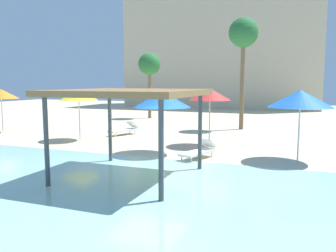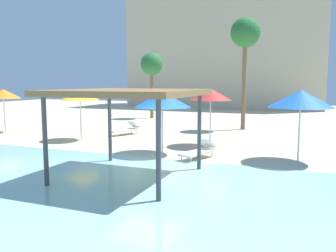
{
  "view_description": "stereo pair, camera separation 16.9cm",
  "coord_description": "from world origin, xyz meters",
  "px_view_note": "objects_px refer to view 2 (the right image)",
  "views": [
    {
      "loc": [
        5.12,
        -11.27,
        3.08
      ],
      "look_at": [
        0.0,
        2.0,
        1.3
      ],
      "focal_mm": 37.36,
      "sensor_mm": 36.0,
      "label": 1
    },
    {
      "loc": [
        5.27,
        -11.2,
        3.08
      ],
      "look_at": [
        0.0,
        2.0,
        1.3
      ],
      "focal_mm": 37.36,
      "sensor_mm": 36.0,
      "label": 2
    }
  ],
  "objects_px": {
    "shade_pavilion": "(129,95)",
    "lounge_chair_4": "(126,129)",
    "beach_umbrella_yellow_4": "(80,95)",
    "palm_tree_0": "(245,36)",
    "lounge_chair_2": "(200,150)",
    "palm_tree_2": "(152,65)",
    "beach_umbrella_red_2": "(211,94)",
    "beach_umbrella_orange_0": "(3,94)",
    "beach_umbrella_blue_6": "(162,99)",
    "beach_umbrella_blue_1": "(301,99)"
  },
  "relations": [
    {
      "from": "beach_umbrella_yellow_4",
      "to": "palm_tree_0",
      "type": "relative_size",
      "value": 0.37
    },
    {
      "from": "shade_pavilion",
      "to": "beach_umbrella_yellow_4",
      "type": "height_order",
      "value": "shade_pavilion"
    },
    {
      "from": "beach_umbrella_blue_1",
      "to": "palm_tree_0",
      "type": "height_order",
      "value": "palm_tree_0"
    },
    {
      "from": "beach_umbrella_orange_0",
      "to": "beach_umbrella_yellow_4",
      "type": "height_order",
      "value": "beach_umbrella_yellow_4"
    },
    {
      "from": "beach_umbrella_yellow_4",
      "to": "beach_umbrella_blue_6",
      "type": "relative_size",
      "value": 1.0
    },
    {
      "from": "shade_pavilion",
      "to": "beach_umbrella_blue_1",
      "type": "xyz_separation_m",
      "value": [
        5.02,
        4.53,
        -0.22
      ]
    },
    {
      "from": "palm_tree_2",
      "to": "beach_umbrella_blue_6",
      "type": "bearing_deg",
      "value": -63.92
    },
    {
      "from": "beach_umbrella_yellow_4",
      "to": "lounge_chair_4",
      "type": "height_order",
      "value": "beach_umbrella_yellow_4"
    },
    {
      "from": "beach_umbrella_yellow_4",
      "to": "lounge_chair_2",
      "type": "bearing_deg",
      "value": -16.3
    },
    {
      "from": "beach_umbrella_orange_0",
      "to": "palm_tree_2",
      "type": "height_order",
      "value": "palm_tree_2"
    },
    {
      "from": "beach_umbrella_orange_0",
      "to": "lounge_chair_2",
      "type": "relative_size",
      "value": 1.34
    },
    {
      "from": "shade_pavilion",
      "to": "beach_umbrella_red_2",
      "type": "relative_size",
      "value": 1.54
    },
    {
      "from": "beach_umbrella_orange_0",
      "to": "palm_tree_0",
      "type": "xyz_separation_m",
      "value": [
        13.45,
        6.86,
        3.66
      ]
    },
    {
      "from": "beach_umbrella_red_2",
      "to": "shade_pavilion",
      "type": "bearing_deg",
      "value": -97.8
    },
    {
      "from": "palm_tree_2",
      "to": "lounge_chair_4",
      "type": "bearing_deg",
      "value": -74.5
    },
    {
      "from": "shade_pavilion",
      "to": "beach_umbrella_red_2",
      "type": "height_order",
      "value": "shade_pavilion"
    },
    {
      "from": "beach_umbrella_blue_6",
      "to": "beach_umbrella_yellow_4",
      "type": "bearing_deg",
      "value": 161.91
    },
    {
      "from": "beach_umbrella_red_2",
      "to": "lounge_chair_4",
      "type": "height_order",
      "value": "beach_umbrella_red_2"
    },
    {
      "from": "beach_umbrella_blue_1",
      "to": "beach_umbrella_blue_6",
      "type": "bearing_deg",
      "value": -174.19
    },
    {
      "from": "lounge_chair_4",
      "to": "palm_tree_2",
      "type": "relative_size",
      "value": 0.35
    },
    {
      "from": "beach_umbrella_blue_1",
      "to": "lounge_chair_2",
      "type": "height_order",
      "value": "beach_umbrella_blue_1"
    },
    {
      "from": "lounge_chair_2",
      "to": "palm_tree_2",
      "type": "bearing_deg",
      "value": -129.95
    },
    {
      "from": "beach_umbrella_red_2",
      "to": "palm_tree_2",
      "type": "distance_m",
      "value": 13.9
    },
    {
      "from": "shade_pavilion",
      "to": "lounge_chair_2",
      "type": "relative_size",
      "value": 2.16
    },
    {
      "from": "beach_umbrella_blue_6",
      "to": "palm_tree_0",
      "type": "xyz_separation_m",
      "value": [
        1.88,
        9.25,
        3.68
      ]
    },
    {
      "from": "beach_umbrella_orange_0",
      "to": "palm_tree_0",
      "type": "height_order",
      "value": "palm_tree_0"
    },
    {
      "from": "beach_umbrella_orange_0",
      "to": "lounge_chair_4",
      "type": "relative_size",
      "value": 1.35
    },
    {
      "from": "beach_umbrella_blue_6",
      "to": "beach_umbrella_orange_0",
      "type": "bearing_deg",
      "value": 168.29
    },
    {
      "from": "beach_umbrella_red_2",
      "to": "palm_tree_2",
      "type": "relative_size",
      "value": 0.5
    },
    {
      "from": "beach_umbrella_orange_0",
      "to": "palm_tree_0",
      "type": "bearing_deg",
      "value": 27.02
    },
    {
      "from": "beach_umbrella_blue_1",
      "to": "palm_tree_2",
      "type": "relative_size",
      "value": 0.5
    },
    {
      "from": "beach_umbrella_blue_6",
      "to": "lounge_chair_4",
      "type": "relative_size",
      "value": 1.36
    },
    {
      "from": "shade_pavilion",
      "to": "lounge_chair_4",
      "type": "height_order",
      "value": "shade_pavilion"
    },
    {
      "from": "palm_tree_2",
      "to": "beach_umbrella_red_2",
      "type": "bearing_deg",
      "value": -53.69
    },
    {
      "from": "beach_umbrella_orange_0",
      "to": "beach_umbrella_yellow_4",
      "type": "relative_size",
      "value": 0.99
    },
    {
      "from": "beach_umbrella_blue_1",
      "to": "beach_umbrella_blue_6",
      "type": "height_order",
      "value": "beach_umbrella_blue_1"
    },
    {
      "from": "beach_umbrella_yellow_4",
      "to": "beach_umbrella_blue_6",
      "type": "bearing_deg",
      "value": -18.09
    },
    {
      "from": "palm_tree_2",
      "to": "beach_umbrella_blue_1",
      "type": "bearing_deg",
      "value": -47.12
    },
    {
      "from": "beach_umbrella_red_2",
      "to": "lounge_chair_4",
      "type": "distance_m",
      "value": 6.16
    },
    {
      "from": "palm_tree_2",
      "to": "shade_pavilion",
      "type": "bearing_deg",
      "value": -67.8
    },
    {
      "from": "beach_umbrella_red_2",
      "to": "lounge_chair_2",
      "type": "xyz_separation_m",
      "value": [
        0.37,
        -3.0,
        -2.17
      ]
    },
    {
      "from": "beach_umbrella_blue_1",
      "to": "lounge_chair_4",
      "type": "xyz_separation_m",
      "value": [
        -9.63,
        3.76,
        -2.12
      ]
    },
    {
      "from": "palm_tree_2",
      "to": "lounge_chair_2",
      "type": "bearing_deg",
      "value": -58.86
    },
    {
      "from": "shade_pavilion",
      "to": "beach_umbrella_orange_0",
      "type": "relative_size",
      "value": 1.61
    },
    {
      "from": "shade_pavilion",
      "to": "palm_tree_2",
      "type": "relative_size",
      "value": 0.77
    },
    {
      "from": "beach_umbrella_orange_0",
      "to": "beach_umbrella_blue_6",
      "type": "bearing_deg",
      "value": -11.71
    },
    {
      "from": "beach_umbrella_blue_1",
      "to": "beach_umbrella_red_2",
      "type": "relative_size",
      "value": 1.0
    },
    {
      "from": "beach_umbrella_orange_0",
      "to": "beach_umbrella_yellow_4",
      "type": "bearing_deg",
      "value": -5.64
    },
    {
      "from": "shade_pavilion",
      "to": "lounge_chair_2",
      "type": "distance_m",
      "value": 4.52
    },
    {
      "from": "beach_umbrella_blue_1",
      "to": "beach_umbrella_blue_6",
      "type": "distance_m",
      "value": 5.55
    }
  ]
}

